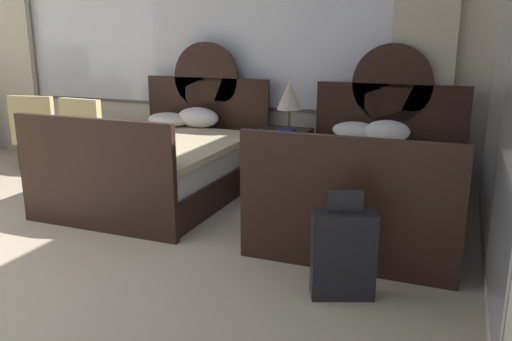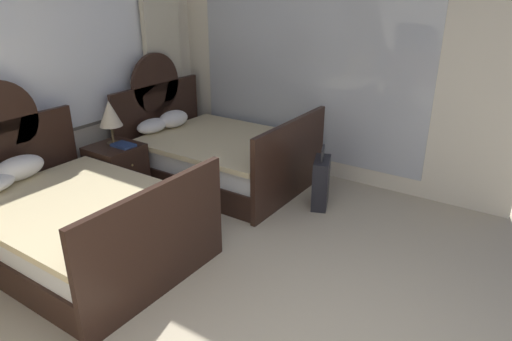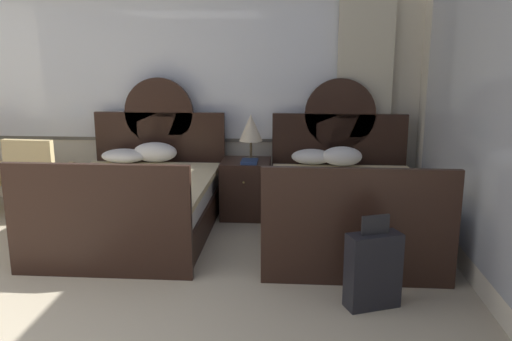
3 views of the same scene
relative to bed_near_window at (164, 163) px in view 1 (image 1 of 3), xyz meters
The scene contains 9 objects.
wall_back_window 1.67m from the bed_near_window, 103.80° to the left, with size 6.75×0.22×2.70m.
bed_near_window is the anchor object (origin of this frame).
bed_near_mirror 2.14m from the bed_near_window, ahead, with size 1.57×2.17×1.56m.
nightstand_between_beds 1.26m from the bed_near_window, 31.78° to the left, with size 0.55×0.57×0.65m.
table_lamp_on_nightstand 1.50m from the bed_near_window, 33.04° to the left, with size 0.27×0.27×0.52m.
book_on_nightstand 1.29m from the bed_near_window, 26.32° to the left, with size 0.18×0.26×0.03m.
armchair_by_window_left 1.37m from the bed_near_window, 159.84° to the left, with size 0.60×0.60×0.92m.
armchair_by_window_centre 2.12m from the bed_near_window, 167.14° to the left, with size 0.67×0.67×0.92m.
suitcase_on_floor 2.66m from the bed_near_window, 33.58° to the right, with size 0.44×0.31×0.72m.
Camera 1 is at (3.12, -1.76, 1.65)m, focal length 36.53 mm.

